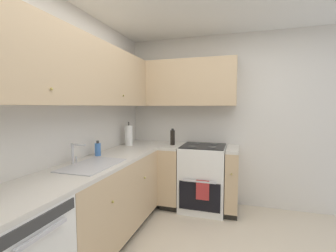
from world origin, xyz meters
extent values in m
cube|color=silver|center=(0.00, 1.51, 1.26)|extent=(3.81, 0.05, 2.53)
cube|color=silver|center=(1.88, 0.00, 1.26)|extent=(0.05, 3.06, 2.53)
cube|color=#333333|center=(-0.71, 0.88, 0.83)|extent=(0.55, 0.01, 0.07)
cube|color=silver|center=(-0.71, 0.86, 0.76)|extent=(0.36, 0.02, 0.02)
cube|color=tan|center=(0.42, 1.18, 0.48)|extent=(1.66, 0.60, 0.79)
cube|color=black|center=(0.42, 1.21, 0.04)|extent=(1.66, 0.54, 0.09)
sphere|color=tan|center=(0.06, 0.87, 0.63)|extent=(0.02, 0.02, 0.02)
sphere|color=tan|center=(0.79, 0.87, 0.63)|extent=(0.02, 0.02, 0.02)
cube|color=beige|center=(0.42, 1.18, 0.89)|extent=(2.86, 0.60, 0.03)
cube|color=tan|center=(1.55, 0.75, 0.48)|extent=(0.60, 0.27, 0.79)
cube|color=black|center=(1.58, 0.75, 0.04)|extent=(0.54, 0.27, 0.09)
cube|color=tan|center=(1.55, -0.11, 0.48)|extent=(0.60, 0.17, 0.79)
cube|color=black|center=(1.58, -0.11, 0.04)|extent=(0.54, 0.17, 0.09)
sphere|color=tan|center=(1.24, -0.11, 0.63)|extent=(0.02, 0.02, 0.02)
cube|color=beige|center=(1.55, 0.75, 0.89)|extent=(0.60, 0.27, 0.03)
cube|color=beige|center=(1.55, -0.11, 0.89)|extent=(0.60, 0.17, 0.03)
cube|color=white|center=(1.57, 0.29, 0.46)|extent=(0.64, 0.62, 0.91)
cube|color=black|center=(1.25, 0.29, 0.29)|extent=(0.02, 0.55, 0.38)
cube|color=silver|center=(1.22, 0.29, 0.50)|extent=(0.02, 0.43, 0.02)
cube|color=black|center=(1.57, 0.29, 0.92)|extent=(0.59, 0.60, 0.01)
cube|color=white|center=(1.88, 0.29, 0.99)|extent=(0.03, 0.60, 0.15)
cylinder|color=#4C4C4C|center=(1.43, 0.15, 0.93)|extent=(0.11, 0.11, 0.01)
cylinder|color=#4C4C4C|center=(1.43, 0.43, 0.93)|extent=(0.11, 0.11, 0.01)
cylinder|color=#4C4C4C|center=(1.71, 0.15, 0.93)|extent=(0.11, 0.11, 0.01)
cylinder|color=#4C4C4C|center=(1.71, 0.43, 0.93)|extent=(0.11, 0.11, 0.01)
cube|color=#B23333|center=(1.22, 0.24, 0.39)|extent=(0.02, 0.17, 0.26)
cube|color=tan|center=(0.26, 1.32, 1.82)|extent=(2.54, 0.32, 0.67)
sphere|color=tan|center=(-0.30, 1.15, 1.61)|extent=(0.02, 0.02, 0.02)
sphere|color=tan|center=(0.82, 1.15, 1.61)|extent=(0.02, 0.02, 0.02)
cube|color=tan|center=(1.69, 0.67, 1.82)|extent=(0.32, 1.63, 0.67)
cube|color=#B7B7BC|center=(0.17, 1.15, 0.91)|extent=(0.64, 0.40, 0.01)
cube|color=gray|center=(0.17, 1.15, 0.87)|extent=(0.58, 0.36, 0.09)
cube|color=#99999E|center=(0.17, 1.15, 0.88)|extent=(0.02, 0.35, 0.06)
cylinder|color=silver|center=(0.17, 1.38, 1.01)|extent=(0.02, 0.02, 0.20)
cylinder|color=silver|center=(0.17, 1.31, 1.10)|extent=(0.02, 0.15, 0.02)
cylinder|color=silver|center=(0.22, 1.38, 0.94)|extent=(0.02, 0.02, 0.06)
cylinder|color=#3F72BF|center=(0.57, 1.36, 0.98)|extent=(0.07, 0.07, 0.14)
cylinder|color=#262626|center=(0.57, 1.36, 1.07)|extent=(0.03, 0.03, 0.03)
cylinder|color=white|center=(1.32, 1.34, 1.06)|extent=(0.11, 0.11, 0.29)
cylinder|color=#3F3F3F|center=(1.32, 1.34, 1.08)|extent=(0.02, 0.02, 0.35)
cylinder|color=black|center=(1.55, 0.75, 1.02)|extent=(0.07, 0.07, 0.22)
cylinder|color=black|center=(1.55, 0.75, 1.14)|extent=(0.04, 0.04, 0.02)
camera|label=1|loc=(-1.70, -0.19, 1.48)|focal=24.74mm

